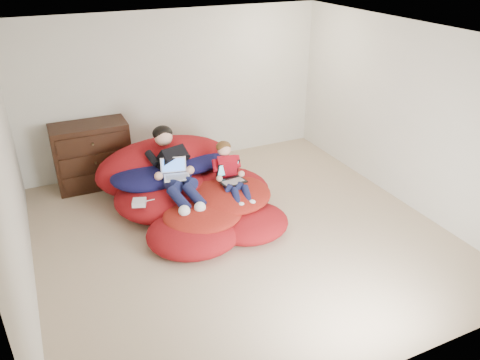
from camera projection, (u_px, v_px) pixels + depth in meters
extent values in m
cube|color=tan|center=(241.00, 241.00, 6.15)|extent=(5.10, 5.10, 0.25)
cube|color=beige|center=(176.00, 90.00, 7.55)|extent=(5.10, 0.02, 2.50)
cube|color=beige|center=(383.00, 264.00, 3.49)|extent=(5.10, 0.02, 2.50)
cube|color=beige|center=(9.00, 187.00, 4.58)|extent=(0.02, 5.10, 2.50)
cube|color=beige|center=(406.00, 115.00, 6.46)|extent=(0.02, 5.10, 2.50)
cube|color=white|center=(241.00, 35.00, 4.94)|extent=(5.10, 5.10, 0.02)
cube|color=black|center=(92.00, 155.00, 7.10)|extent=(1.11, 0.56, 1.00)
cube|color=black|center=(98.00, 180.00, 7.01)|extent=(1.00, 0.02, 0.24)
cylinder|color=#4C3F26|center=(98.00, 181.00, 6.99)|extent=(0.03, 0.06, 0.03)
cube|color=black|center=(95.00, 162.00, 6.87)|extent=(1.00, 0.02, 0.24)
cylinder|color=#4C3F26|center=(96.00, 163.00, 6.85)|extent=(0.03, 0.06, 0.03)
cube|color=black|center=(92.00, 143.00, 6.73)|extent=(1.00, 0.02, 0.24)
cylinder|color=#4C3F26|center=(93.00, 144.00, 6.72)|extent=(0.03, 0.06, 0.03)
ellipsoid|color=#A11217|center=(167.00, 195.00, 6.55)|extent=(1.48, 1.33, 0.53)
ellipsoid|color=#A11217|center=(224.00, 191.00, 6.71)|extent=(1.31, 1.27, 0.47)
ellipsoid|color=#A11217|center=(212.00, 209.00, 6.29)|extent=(1.41, 1.13, 0.45)
ellipsoid|color=#A11217|center=(195.00, 232.00, 5.87)|extent=(1.22, 1.12, 0.41)
ellipsoid|color=#A11217|center=(249.00, 223.00, 6.08)|extent=(1.05, 0.95, 0.34)
ellipsoid|color=#A11217|center=(165.00, 167.00, 6.96)|extent=(2.06, 0.91, 0.91)
ellipsoid|color=#141346|center=(152.00, 174.00, 6.56)|extent=(1.18, 0.97, 0.30)
ellipsoid|color=#141346|center=(191.00, 162.00, 6.83)|extent=(1.00, 0.70, 0.24)
ellipsoid|color=#A02016|center=(229.00, 194.00, 6.35)|extent=(1.15, 1.15, 0.21)
ellipsoid|color=#A02016|center=(203.00, 214.00, 5.95)|extent=(1.03, 0.92, 0.18)
ellipsoid|color=#EEE3CE|center=(133.00, 155.00, 6.80)|extent=(0.45, 0.29, 0.29)
cube|color=black|center=(169.00, 161.00, 6.47)|extent=(0.48, 0.57, 0.51)
sphere|color=#DEA187|center=(163.00, 137.00, 6.48)|extent=(0.25, 0.25, 0.25)
ellipsoid|color=black|center=(162.00, 133.00, 6.49)|extent=(0.28, 0.26, 0.21)
cylinder|color=#13173B|center=(170.00, 184.00, 6.21)|extent=(0.28, 0.44, 0.23)
cylinder|color=#13173B|center=(179.00, 199.00, 5.94)|extent=(0.24, 0.41, 0.26)
sphere|color=white|center=(184.00, 211.00, 5.81)|extent=(0.15, 0.15, 0.15)
cylinder|color=#13173B|center=(185.00, 181.00, 6.29)|extent=(0.28, 0.44, 0.23)
cylinder|color=#13173B|center=(194.00, 196.00, 6.01)|extent=(0.24, 0.41, 0.26)
sphere|color=white|center=(200.00, 207.00, 5.88)|extent=(0.15, 0.15, 0.15)
cube|color=#B7101E|center=(227.00, 169.00, 6.43)|extent=(0.32, 0.33, 0.42)
sphere|color=#DEA187|center=(224.00, 150.00, 6.38)|extent=(0.19, 0.19, 0.19)
ellipsoid|color=#4D3114|center=(223.00, 147.00, 6.38)|extent=(0.21, 0.20, 0.16)
cylinder|color=#13173B|center=(228.00, 187.00, 6.30)|extent=(0.18, 0.32, 0.17)
cylinder|color=#13173B|center=(236.00, 197.00, 6.10)|extent=(0.16, 0.31, 0.19)
sphere|color=white|center=(241.00, 206.00, 5.99)|extent=(0.11, 0.11, 0.11)
cylinder|color=#13173B|center=(238.00, 184.00, 6.36)|extent=(0.18, 0.32, 0.17)
cylinder|color=#13173B|center=(247.00, 195.00, 6.15)|extent=(0.16, 0.31, 0.19)
sphere|color=white|center=(252.00, 204.00, 6.05)|extent=(0.11, 0.11, 0.11)
cube|color=silver|center=(177.00, 177.00, 6.23)|extent=(0.39, 0.31, 0.01)
cube|color=gray|center=(177.00, 177.00, 6.21)|extent=(0.31, 0.19, 0.00)
cube|color=silver|center=(173.00, 165.00, 6.28)|extent=(0.34, 0.11, 0.24)
cube|color=#467EEE|center=(173.00, 165.00, 6.27)|extent=(0.30, 0.09, 0.19)
cube|color=black|center=(233.00, 181.00, 6.31)|extent=(0.36, 0.27, 0.01)
cube|color=gray|center=(233.00, 181.00, 6.30)|extent=(0.30, 0.16, 0.00)
cube|color=black|center=(228.00, 169.00, 6.38)|extent=(0.35, 0.12, 0.23)
cube|color=#53B1C3|center=(228.00, 169.00, 6.38)|extent=(0.30, 0.10, 0.19)
cube|color=silver|center=(139.00, 203.00, 5.97)|extent=(0.22, 0.22, 0.06)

